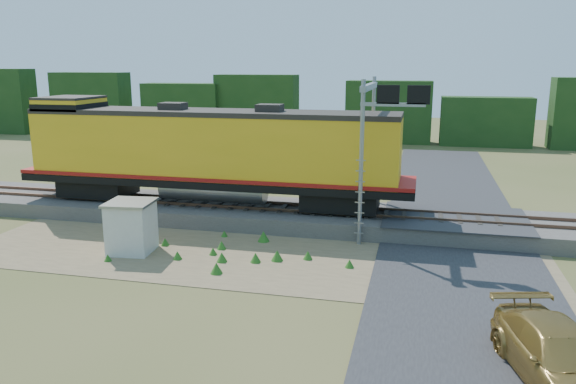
% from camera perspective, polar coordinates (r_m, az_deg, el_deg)
% --- Properties ---
extents(ground, '(140.00, 140.00, 0.00)m').
position_cam_1_polar(ground, '(24.15, 0.28, -7.22)').
color(ground, '#475123').
rests_on(ground, ground).
extents(ballast, '(70.00, 5.00, 0.80)m').
position_cam_1_polar(ballast, '(29.63, 2.93, -2.60)').
color(ballast, slate).
rests_on(ballast, ground).
extents(rails, '(70.00, 1.54, 0.16)m').
position_cam_1_polar(rails, '(29.50, 2.94, -1.70)').
color(rails, brown).
rests_on(rails, ballast).
extents(dirt_shoulder, '(26.00, 8.00, 0.03)m').
position_cam_1_polar(dirt_shoulder, '(25.10, -3.94, -6.42)').
color(dirt_shoulder, '#8C7754').
rests_on(dirt_shoulder, ground).
extents(road, '(7.00, 66.00, 0.86)m').
position_cam_1_polar(road, '(24.33, 17.11, -7.44)').
color(road, '#38383A').
rests_on(road, ground).
extents(tree_line_north, '(130.00, 3.00, 6.50)m').
position_cam_1_polar(tree_line_north, '(60.53, 8.59, 7.78)').
color(tree_line_north, '#1A3A15').
rests_on(tree_line_north, ground).
extents(weed_clumps, '(15.00, 6.20, 0.56)m').
position_cam_1_polar(weed_clumps, '(25.22, -7.48, -6.44)').
color(weed_clumps, '#2D6A1E').
rests_on(weed_clumps, ground).
extents(locomotive, '(21.55, 3.29, 5.56)m').
position_cam_1_polar(locomotive, '(30.60, -8.28, 4.11)').
color(locomotive, black).
rests_on(locomotive, rails).
extents(shed, '(2.18, 2.18, 2.36)m').
position_cam_1_polar(shed, '(26.09, -15.62, -3.41)').
color(shed, silver).
rests_on(shed, ground).
extents(signal_gantry, '(3.03, 6.20, 7.65)m').
position_cam_1_polar(signal_gantry, '(27.61, 8.87, 7.32)').
color(signal_gantry, gray).
rests_on(signal_gantry, ground).
extents(car, '(3.47, 5.74, 1.56)m').
position_cam_1_polar(car, '(16.92, 25.90, -14.89)').
color(car, olive).
rests_on(car, ground).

